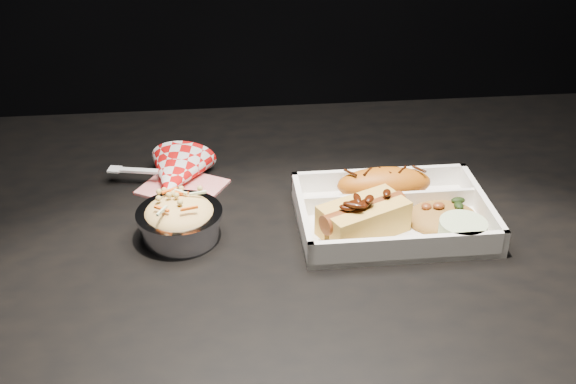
{
  "coord_description": "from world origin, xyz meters",
  "views": [
    {
      "loc": [
        -0.11,
        -0.8,
        1.28
      ],
      "look_at": [
        -0.02,
        -0.01,
        0.81
      ],
      "focal_mm": 45.0,
      "sensor_mm": 36.0,
      "label": 1
    }
  ],
  "objects_px": {
    "dining_table": "(305,280)",
    "fried_pastry": "(384,184)",
    "napkin_fork": "(175,175)",
    "foil_coleslaw_cup": "(180,218)",
    "food_tray": "(392,217)",
    "hotdog": "(364,215)"
  },
  "relations": [
    {
      "from": "dining_table",
      "to": "hotdog",
      "type": "xyz_separation_m",
      "value": [
        0.07,
        -0.03,
        0.12
      ]
    },
    {
      "from": "napkin_fork",
      "to": "foil_coleslaw_cup",
      "type": "bearing_deg",
      "value": -73.39
    },
    {
      "from": "dining_table",
      "to": "hotdog",
      "type": "relative_size",
      "value": 9.54
    },
    {
      "from": "dining_table",
      "to": "food_tray",
      "type": "xyz_separation_m",
      "value": [
        0.11,
        -0.01,
        0.1
      ]
    },
    {
      "from": "fried_pastry",
      "to": "food_tray",
      "type": "bearing_deg",
      "value": -89.9
    },
    {
      "from": "dining_table",
      "to": "food_tray",
      "type": "distance_m",
      "value": 0.15
    },
    {
      "from": "dining_table",
      "to": "hotdog",
      "type": "bearing_deg",
      "value": -25.3
    },
    {
      "from": "hotdog",
      "to": "foil_coleslaw_cup",
      "type": "relative_size",
      "value": 1.14
    },
    {
      "from": "foil_coleslaw_cup",
      "to": "food_tray",
      "type": "bearing_deg",
      "value": 0.89
    },
    {
      "from": "food_tray",
      "to": "hotdog",
      "type": "height_order",
      "value": "hotdog"
    },
    {
      "from": "foil_coleslaw_cup",
      "to": "napkin_fork",
      "type": "bearing_deg",
      "value": 94.5
    },
    {
      "from": "hotdog",
      "to": "napkin_fork",
      "type": "distance_m",
      "value": 0.29
    },
    {
      "from": "dining_table",
      "to": "napkin_fork",
      "type": "relative_size",
      "value": 6.71
    },
    {
      "from": "dining_table",
      "to": "food_tray",
      "type": "bearing_deg",
      "value": -3.01
    },
    {
      "from": "fried_pastry",
      "to": "napkin_fork",
      "type": "relative_size",
      "value": 0.74
    },
    {
      "from": "food_tray",
      "to": "foil_coleslaw_cup",
      "type": "distance_m",
      "value": 0.28
    },
    {
      "from": "dining_table",
      "to": "fried_pastry",
      "type": "bearing_deg",
      "value": 23.25
    },
    {
      "from": "dining_table",
      "to": "fried_pastry",
      "type": "distance_m",
      "value": 0.17
    },
    {
      "from": "food_tray",
      "to": "hotdog",
      "type": "xyz_separation_m",
      "value": [
        -0.04,
        -0.03,
        0.02
      ]
    },
    {
      "from": "fried_pastry",
      "to": "hotdog",
      "type": "distance_m",
      "value": 0.09
    },
    {
      "from": "hotdog",
      "to": "fried_pastry",
      "type": "bearing_deg",
      "value": 36.2
    },
    {
      "from": "dining_table",
      "to": "fried_pastry",
      "type": "height_order",
      "value": "fried_pastry"
    }
  ]
}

